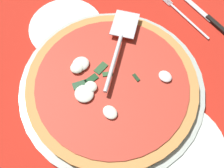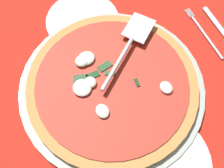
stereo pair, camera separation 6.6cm
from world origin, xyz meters
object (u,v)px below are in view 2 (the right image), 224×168
object	(u,v)px
dinner_plate_left	(83,21)
place_setting_far	(215,35)
pizza_server	(129,45)
dinner_plate_right	(156,163)
pizza	(111,84)

from	to	relation	value
dinner_plate_left	place_setting_far	world-z (taller)	place_setting_far
pizza_server	place_setting_far	distance (cm)	25.31
dinner_plate_left	place_setting_far	size ratio (longest dim) A/B	1.01
dinner_plate_right	pizza_server	bearing A→B (deg)	161.68
dinner_plate_right	pizza	world-z (taller)	pizza
pizza	dinner_plate_left	bearing A→B (deg)	172.00
place_setting_far	dinner_plate_left	bearing A→B (deg)	58.61
dinner_plate_left	pizza	world-z (taller)	pizza
dinner_plate_left	pizza	distance (cm)	22.33
pizza	pizza_server	xyz separation A→B (cm)	(-6.26, 8.44, 2.54)
pizza	place_setting_far	xyz separation A→B (cm)	(0.10, 32.54, -1.88)
dinner_plate_right	pizza	distance (cm)	20.96
pizza	pizza_server	distance (cm)	10.81
place_setting_far	pizza	bearing A→B (deg)	95.39
pizza_server	place_setting_far	xyz separation A→B (cm)	(6.35, 24.10, -4.43)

